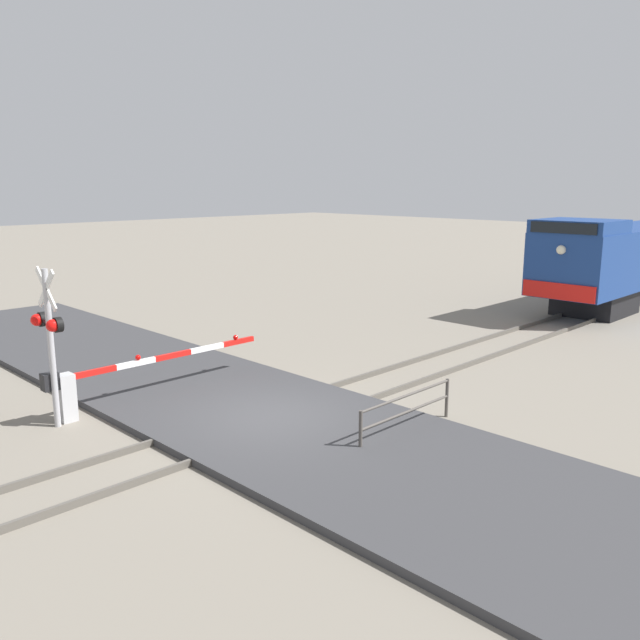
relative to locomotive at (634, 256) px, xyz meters
name	(u,v)px	position (x,y,z in m)	size (l,w,h in m)	color
ground_plane	(270,422)	(0.00, -22.59, -2.15)	(160.00, 160.00, 0.00)	gray
rail_track_left	(251,412)	(-0.72, -22.59, -2.07)	(0.08, 80.00, 0.15)	#59544C
rail_track_right	(291,427)	(0.72, -22.59, -2.07)	(0.08, 80.00, 0.15)	#59544C
road_surface	(270,419)	(0.00, -22.59, -2.06)	(36.00, 5.41, 0.17)	#38383A
locomotive	(634,256)	(0.00, 0.00, 0.00)	(3.08, 16.25, 4.10)	black
crossing_signal	(49,331)	(-3.28, -26.26, 0.11)	(1.18, 0.33, 3.69)	#ADADB2
crossing_gate	(100,381)	(-3.45, -25.08, -1.36)	(0.36, 6.17, 1.26)	silver
guard_railing	(407,407)	(2.72, -20.92, -1.52)	(0.08, 3.20, 0.95)	#4C4742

